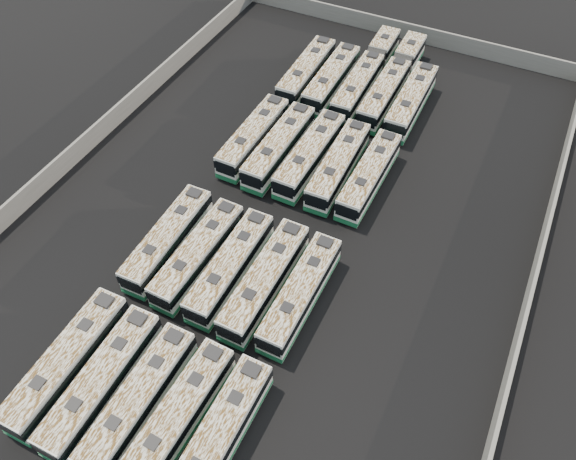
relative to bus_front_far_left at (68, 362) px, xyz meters
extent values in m
plane|color=black|center=(6.95, 19.68, -1.68)|extent=(140.00, 140.00, 0.00)
cube|color=#65635E|center=(6.95, 55.98, -0.58)|extent=(45.20, 0.30, 2.20)
cube|color=#65635E|center=(29.25, 19.68, -0.58)|extent=(0.30, 73.20, 2.20)
cube|color=#65635E|center=(-15.35, 19.68, -0.58)|extent=(0.30, 73.20, 2.20)
cube|color=white|center=(0.00, 0.00, -0.02)|extent=(2.60, 11.61, 2.65)
cube|color=#176139|center=(0.00, 0.00, -0.99)|extent=(2.65, 11.66, 0.41)
cube|color=black|center=(0.00, 0.00, 0.42)|extent=(2.66, 11.67, 0.89)
cube|color=black|center=(0.09, -5.81, 0.30)|extent=(2.12, 0.09, 1.40)
cube|color=#176139|center=(0.09, -5.81, -1.18)|extent=(2.41, 0.14, 0.27)
cube|color=silver|center=(0.00, 0.00, 1.34)|extent=(2.54, 11.38, 0.07)
cube|color=black|center=(0.04, -2.55, 1.43)|extent=(0.93, 0.93, 0.14)
cube|color=black|center=(-0.04, 2.54, 1.43)|extent=(0.93, 0.93, 0.14)
cube|color=black|center=(-0.08, 4.86, 1.48)|extent=(1.27, 1.08, 0.25)
cylinder|color=black|center=(-0.97, -3.72, -1.20)|extent=(0.29, 0.97, 0.96)
cylinder|color=black|center=(1.09, -3.69, -1.20)|extent=(0.29, 0.97, 0.96)
cylinder|color=black|center=(-1.09, 3.69, -1.20)|extent=(0.29, 0.97, 0.96)
cylinder|color=black|center=(0.97, 3.72, -1.20)|extent=(0.29, 0.97, 0.96)
cube|color=white|center=(3.22, -0.12, -0.03)|extent=(2.62, 11.51, 2.63)
cube|color=#176139|center=(3.22, -0.12, -0.99)|extent=(2.67, 11.57, 0.40)
cube|color=black|center=(3.22, -0.12, 0.40)|extent=(2.68, 11.58, 0.88)
cube|color=black|center=(3.34, -5.88, 0.28)|extent=(2.10, 0.10, 1.39)
cube|color=silver|center=(3.22, -0.12, 1.31)|extent=(2.56, 11.28, 0.07)
cube|color=black|center=(3.27, -2.65, 1.41)|extent=(0.93, 0.93, 0.13)
cube|color=black|center=(3.17, 2.40, 1.41)|extent=(0.93, 0.93, 0.13)
cube|color=black|center=(3.13, 4.69, 1.45)|extent=(1.26, 1.08, 0.25)
cylinder|color=black|center=(2.27, -3.81, -1.20)|extent=(0.29, 0.96, 0.96)
cylinder|color=black|center=(4.32, -3.77, -1.20)|extent=(0.29, 0.96, 0.96)
cylinder|color=black|center=(2.13, 3.53, -1.20)|extent=(0.29, 0.96, 0.96)
cylinder|color=black|center=(4.17, 3.57, -1.20)|extent=(0.29, 0.96, 0.96)
cube|color=white|center=(6.37, -0.03, -0.08)|extent=(2.32, 11.15, 2.56)
cube|color=#176139|center=(6.37, -0.03, -1.01)|extent=(2.37, 11.20, 0.39)
cube|color=black|center=(6.37, -0.03, 0.34)|extent=(2.38, 11.21, 0.85)
cube|color=silver|center=(6.37, -0.03, 1.23)|extent=(2.28, 10.93, 0.07)
cube|color=black|center=(6.37, -2.49, 1.32)|extent=(0.88, 0.88, 0.13)
cube|color=black|center=(6.37, 2.42, 1.32)|extent=(0.88, 0.88, 0.13)
cube|color=black|center=(6.37, 4.65, 1.37)|extent=(1.21, 1.02, 0.24)
cylinder|color=black|center=(5.38, -3.60, -1.22)|extent=(0.26, 0.93, 0.93)
cylinder|color=black|center=(7.37, -3.60, -1.22)|extent=(0.26, 0.93, 0.93)
cylinder|color=black|center=(5.38, 3.53, -1.22)|extent=(0.26, 0.93, 0.93)
cylinder|color=black|center=(7.37, 3.53, -1.22)|extent=(0.26, 0.93, 0.93)
cube|color=white|center=(9.51, 0.07, -0.07)|extent=(2.61, 11.25, 2.57)
cube|color=#176139|center=(9.51, 0.07, -1.01)|extent=(2.66, 11.30, 0.39)
cube|color=black|center=(9.51, 0.07, 0.35)|extent=(2.67, 11.31, 0.86)
cube|color=silver|center=(9.51, 0.07, 1.24)|extent=(2.56, 11.03, 0.07)
cube|color=black|center=(9.45, -2.40, 1.33)|extent=(0.91, 0.91, 0.13)
cube|color=black|center=(9.57, 2.53, 1.33)|extent=(0.91, 0.91, 0.13)
cube|color=black|center=(9.62, 4.77, 1.38)|extent=(1.24, 1.06, 0.24)
cylinder|color=black|center=(8.60, 3.67, -1.22)|extent=(0.28, 0.94, 0.93)
cylinder|color=black|center=(10.60, 3.62, -1.22)|extent=(0.28, 0.94, 0.93)
cube|color=white|center=(12.73, 0.09, -0.06)|extent=(2.37, 11.30, 2.59)
cube|color=#176139|center=(12.73, 0.09, -1.00)|extent=(2.42, 11.35, 0.40)
cube|color=black|center=(12.73, 0.09, 0.37)|extent=(2.43, 11.36, 0.87)
cube|color=silver|center=(12.73, 0.09, 1.27)|extent=(2.32, 11.07, 0.07)
cube|color=black|center=(12.72, 2.57, 1.36)|extent=(0.90, 0.90, 0.13)
cube|color=black|center=(12.72, 4.83, 1.41)|extent=(1.22, 1.04, 0.24)
cylinder|color=black|center=(11.71, 3.70, -1.21)|extent=(0.26, 0.94, 0.94)
cylinder|color=black|center=(13.73, 3.70, -1.21)|extent=(0.26, 0.94, 0.94)
cube|color=white|center=(-0.08, 13.02, -0.08)|extent=(2.60, 11.21, 2.56)
cube|color=#176139|center=(-0.08, 13.02, -1.01)|extent=(2.65, 11.26, 0.39)
cube|color=black|center=(-0.08, 13.02, 0.35)|extent=(2.66, 11.27, 0.86)
cube|color=black|center=(0.06, 7.42, 0.22)|extent=(2.05, 0.11, 1.35)
cube|color=#176139|center=(0.06, 7.42, -1.20)|extent=(2.33, 0.16, 0.26)
cube|color=silver|center=(-0.08, 13.02, 1.23)|extent=(2.54, 10.99, 0.07)
cube|color=black|center=(-0.02, 10.57, 1.32)|extent=(0.90, 0.90, 0.13)
cube|color=black|center=(-0.14, 15.47, 1.32)|extent=(0.90, 0.90, 0.13)
cube|color=black|center=(-0.20, 17.71, 1.37)|extent=(1.23, 1.05, 0.24)
cylinder|color=black|center=(-0.99, 9.43, -1.22)|extent=(0.28, 0.94, 0.93)
cylinder|color=black|center=(1.00, 9.47, -1.22)|extent=(0.28, 0.94, 0.93)
cylinder|color=black|center=(-1.16, 16.57, -1.22)|extent=(0.28, 0.94, 0.93)
cylinder|color=black|center=(0.83, 16.61, -1.22)|extent=(0.28, 0.94, 0.93)
cube|color=white|center=(3.16, 12.77, -0.07)|extent=(2.58, 11.23, 2.56)
cube|color=#176139|center=(3.16, 12.77, -1.01)|extent=(2.63, 11.28, 0.39)
cube|color=black|center=(3.16, 12.77, 0.35)|extent=(2.64, 11.29, 0.86)
cube|color=black|center=(3.04, 7.16, 0.23)|extent=(2.05, 0.11, 1.35)
cube|color=#176139|center=(3.04, 7.16, -1.20)|extent=(2.33, 0.15, 0.26)
cube|color=silver|center=(3.16, 12.77, 1.23)|extent=(2.53, 11.01, 0.07)
cube|color=black|center=(3.11, 10.31, 1.33)|extent=(0.90, 0.90, 0.13)
cube|color=black|center=(3.22, 15.23, 1.33)|extent=(0.90, 0.90, 0.13)
cube|color=black|center=(3.27, 17.47, 1.37)|extent=(1.23, 1.05, 0.24)
cylinder|color=black|center=(2.09, 9.22, -1.22)|extent=(0.28, 0.94, 0.93)
cylinder|color=black|center=(4.08, 9.17, -1.22)|extent=(0.28, 0.94, 0.93)
cylinder|color=black|center=(2.25, 16.37, -1.22)|extent=(0.28, 0.94, 0.93)
cylinder|color=black|center=(4.24, 16.33, -1.22)|extent=(0.28, 0.94, 0.93)
cube|color=white|center=(6.27, 12.85, -0.07)|extent=(2.42, 11.21, 2.56)
cube|color=#176139|center=(6.27, 12.85, -1.01)|extent=(2.47, 11.26, 0.39)
cube|color=black|center=(6.27, 12.85, 0.35)|extent=(2.48, 11.27, 0.86)
cube|color=black|center=(6.32, 7.24, 0.23)|extent=(2.05, 0.08, 1.35)
cube|color=#176139|center=(6.32, 7.24, -1.20)|extent=(2.33, 0.12, 0.26)
cube|color=silver|center=(6.27, 12.85, 1.24)|extent=(2.37, 10.99, 0.07)
cube|color=black|center=(6.29, 10.39, 1.33)|extent=(0.89, 0.89, 0.13)
cube|color=black|center=(6.25, 15.31, 1.33)|extent=(0.89, 0.89, 0.13)
cube|color=black|center=(6.23, 17.55, 1.38)|extent=(1.22, 1.04, 0.24)
cylinder|color=black|center=(5.30, 9.26, -1.22)|extent=(0.27, 0.93, 0.93)
cylinder|color=black|center=(7.30, 9.28, -1.22)|extent=(0.27, 0.93, 0.93)
cylinder|color=black|center=(5.25, 16.42, -1.22)|extent=(0.27, 0.93, 0.93)
cylinder|color=black|center=(7.24, 16.44, -1.22)|extent=(0.27, 0.93, 0.93)
cube|color=white|center=(9.54, 12.83, -0.02)|extent=(2.47, 11.59, 2.65)
cube|color=#176139|center=(9.54, 12.83, -0.99)|extent=(2.52, 11.64, 0.41)
cube|color=black|center=(9.54, 12.83, 0.42)|extent=(2.53, 11.65, 0.89)
cube|color=black|center=(9.51, 7.02, 0.30)|extent=(2.12, 0.07, 1.40)
cube|color=#176139|center=(9.51, 7.02, -1.18)|extent=(2.41, 0.11, 0.27)
cube|color=silver|center=(9.54, 12.83, 1.34)|extent=(2.42, 11.36, 0.07)
cube|color=black|center=(9.52, 10.29, 1.43)|extent=(0.92, 0.92, 0.14)
cube|color=black|center=(9.55, 15.38, 1.43)|extent=(0.92, 0.92, 0.14)
cube|color=black|center=(9.56, 17.69, 1.48)|extent=(1.26, 1.07, 0.25)
cylinder|color=black|center=(8.49, 9.13, -1.20)|extent=(0.27, 0.97, 0.96)
cylinder|color=black|center=(10.55, 9.12, -1.20)|extent=(0.27, 0.97, 0.96)
cylinder|color=black|center=(8.52, 16.54, -1.20)|extent=(0.27, 0.97, 0.96)
cylinder|color=black|center=(10.59, 16.53, -1.20)|extent=(0.27, 0.97, 0.96)
cube|color=white|center=(12.66, 13.02, -0.08)|extent=(2.34, 11.13, 2.55)
cube|color=#176139|center=(12.66, 13.02, -1.01)|extent=(2.39, 11.18, 0.39)
cube|color=black|center=(12.66, 13.02, 0.34)|extent=(2.40, 11.19, 0.85)
cube|color=black|center=(12.65, 7.43, 0.22)|extent=(2.04, 0.06, 1.34)
cube|color=#176139|center=(12.65, 7.43, -1.20)|extent=(2.32, 0.10, 0.26)
cube|color=silver|center=(12.66, 13.02, 1.22)|extent=(2.29, 10.91, 0.06)
cube|color=black|center=(12.66, 10.57, 1.31)|extent=(0.88, 0.88, 0.13)
cube|color=black|center=(12.67, 15.47, 1.31)|extent=(0.88, 0.88, 0.13)
cube|color=black|center=(12.67, 17.69, 1.36)|extent=(1.21, 1.02, 0.24)
cylinder|color=black|center=(11.66, 9.46, -1.22)|extent=(0.26, 0.93, 0.93)
cylinder|color=black|center=(13.65, 9.46, -1.22)|extent=(0.26, 0.93, 0.93)
cylinder|color=black|center=(11.68, 16.58, -1.22)|extent=(0.26, 0.93, 0.93)
cylinder|color=black|center=(13.66, 16.58, -1.22)|extent=(0.26, 0.93, 0.93)
cube|color=white|center=(0.03, 28.31, -0.05)|extent=(2.41, 11.39, 2.61)
cube|color=#176139|center=(0.03, 28.31, -1.00)|extent=(2.46, 11.44, 0.40)
cube|color=black|center=(0.03, 28.31, 0.39)|extent=(2.47, 11.45, 0.87)
cube|color=black|center=(0.01, 22.60, 0.26)|extent=(2.09, 0.07, 1.38)
cube|color=#176139|center=(0.01, 22.60, -1.19)|extent=(2.37, 0.11, 0.27)
cube|color=silver|center=(0.03, 28.31, 1.29)|extent=(2.36, 11.16, 0.07)
cube|color=black|center=(0.02, 25.81, 1.38)|extent=(0.90, 0.90, 0.13)
cube|color=black|center=(0.03, 30.81, 1.38)|extent=(0.90, 0.90, 0.13)
cube|color=black|center=(0.04, 33.09, 1.43)|extent=(1.24, 1.05, 0.25)
cylinder|color=black|center=(-1.00, 24.67, -1.21)|extent=(0.27, 0.95, 0.95)
cylinder|color=black|center=(1.03, 24.66, -1.21)|extent=(0.27, 0.95, 0.95)
cylinder|color=black|center=(-0.98, 31.96, -1.21)|extent=(0.27, 0.95, 0.95)
cylinder|color=black|center=(1.05, 31.95, -1.21)|extent=(0.27, 0.95, 0.95)
cube|color=white|center=(3.12, 28.05, -0.01)|extent=(2.51, 11.68, 2.67)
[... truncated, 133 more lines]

